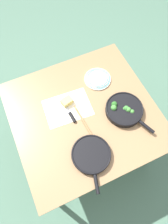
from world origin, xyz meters
TOP-DOWN VIEW (x-y plane):
  - ground_plane at (0.00, 0.00)m, footprint 14.00×14.00m
  - dining_table_red at (0.00, 0.00)m, footprint 1.07×1.03m
  - skillet_broccoli at (-0.28, 0.11)m, footprint 0.28×0.39m
  - skillet_eggs at (0.09, 0.31)m, footprint 0.27×0.38m
  - wooden_spoon at (0.02, 0.17)m, footprint 0.06×0.41m
  - parchment_sheet at (0.09, -0.09)m, footprint 0.37×0.27m
  - grater_knife at (0.10, -0.03)m, footprint 0.04×0.23m
  - cheese_block at (0.08, -0.13)m, footprint 0.09×0.08m
  - dinner_plate_stack at (-0.23, -0.23)m, footprint 0.21×0.21m

SIDE VIEW (x-z plane):
  - ground_plane at x=0.00m, z-range 0.00..0.00m
  - dining_table_red at x=0.00m, z-range 0.29..1.04m
  - parchment_sheet at x=0.09m, z-range 0.75..0.75m
  - wooden_spoon at x=0.02m, z-range 0.74..0.76m
  - grater_knife at x=0.10m, z-range 0.74..0.77m
  - dinner_plate_stack at x=-0.23m, z-range 0.74..0.77m
  - skillet_eggs at x=0.09m, z-range 0.75..0.79m
  - cheese_block at x=0.08m, z-range 0.75..0.79m
  - skillet_broccoli at x=-0.28m, z-range 0.74..0.81m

